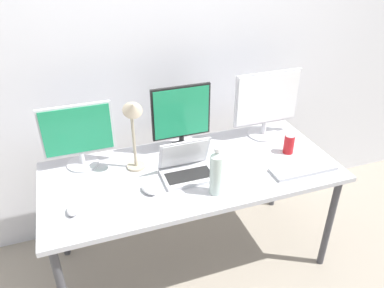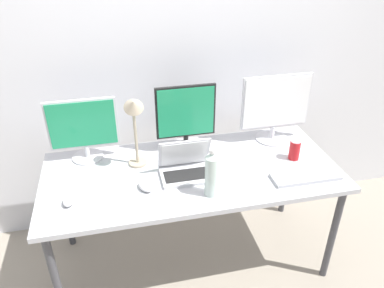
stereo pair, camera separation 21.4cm
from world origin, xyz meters
name	(u,v)px [view 1 (the left image)]	position (x,y,z in m)	size (l,w,h in m)	color
ground_plane	(192,257)	(0.00, 0.00, 0.00)	(16.00, 16.00, 0.00)	gray
wall_back	(162,50)	(0.00, 0.59, 1.30)	(7.00, 0.08, 2.60)	silver
work_desk	(192,178)	(0.00, 0.00, 0.68)	(1.76, 0.78, 0.74)	#424247
monitor_left	(78,135)	(-0.61, 0.28, 0.95)	(0.41, 0.19, 0.40)	silver
monitor_center	(181,117)	(0.02, 0.25, 0.97)	(0.38, 0.19, 0.44)	black
monitor_right	(267,103)	(0.61, 0.24, 0.98)	(0.46, 0.22, 0.46)	silver
laptop_silver	(187,167)	(-0.04, -0.03, 0.79)	(0.30, 0.22, 0.22)	silver
keyboard_main	(303,169)	(0.62, -0.23, 0.75)	(0.40, 0.13, 0.02)	#B2B2B7
mouse_by_keyboard	(149,189)	(-0.29, -0.13, 0.76)	(0.07, 0.11, 0.04)	silver
mouse_by_laptop	(73,209)	(-0.70, -0.16, 0.76)	(0.06, 0.10, 0.04)	silver
water_bottle	(216,173)	(0.05, -0.25, 0.87)	(0.07, 0.07, 0.28)	silver
soda_can_near_keyboard	(289,144)	(0.65, -0.02, 0.80)	(0.07, 0.07, 0.13)	red
desk_lamp	(134,122)	(-0.31, 0.10, 1.07)	(0.11, 0.18, 0.48)	tan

